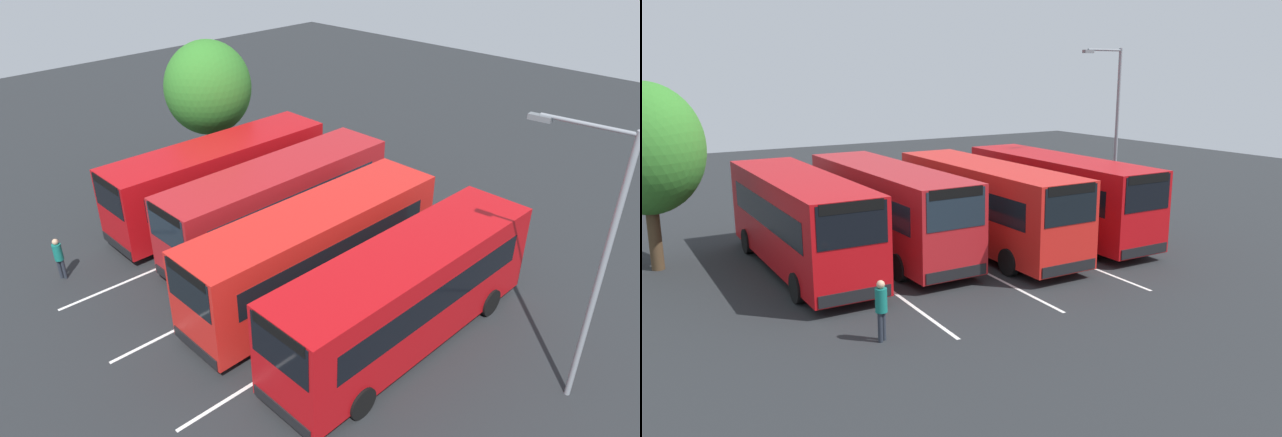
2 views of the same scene
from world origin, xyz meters
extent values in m
plane|color=#232628|center=(0.00, 0.00, 0.00)|extent=(72.49, 72.49, 0.00)
cube|color=#B70C11|center=(-0.56, -5.45, 1.86)|extent=(10.00, 2.62, 3.04)
cube|color=black|center=(4.38, -5.54, 2.67)|extent=(0.16, 2.15, 1.28)
cube|color=black|center=(-0.54, -4.26, 2.22)|extent=(8.37, 0.23, 0.97)
cube|color=black|center=(-0.58, -6.64, 2.22)|extent=(8.37, 0.23, 0.97)
cube|color=black|center=(4.40, -5.54, 3.20)|extent=(0.13, 1.95, 0.32)
cube|color=black|center=(4.41, -5.54, 0.56)|extent=(0.14, 2.24, 0.36)
cylinder|color=black|center=(2.65, -4.35, 0.48)|extent=(0.96, 0.30, 0.96)
cylinder|color=black|center=(2.61, -6.67, 0.48)|extent=(0.96, 0.30, 0.96)
cylinder|color=black|center=(-3.72, -4.24, 0.48)|extent=(0.96, 0.30, 0.96)
cylinder|color=black|center=(-3.76, -6.55, 0.48)|extent=(0.96, 0.30, 0.96)
cube|color=#AD191E|center=(-0.79, -1.93, 1.86)|extent=(9.97, 2.49, 3.04)
cube|color=#19232D|center=(4.15, -1.96, 2.67)|extent=(0.13, 2.15, 1.28)
cube|color=#19232D|center=(-0.79, -0.74, 2.22)|extent=(8.37, 0.12, 0.97)
cube|color=#19232D|center=(-0.80, -3.12, 2.22)|extent=(8.37, 0.12, 0.97)
cube|color=black|center=(4.17, -1.96, 3.20)|extent=(0.11, 1.95, 0.32)
cube|color=black|center=(4.18, -1.96, 0.56)|extent=(0.11, 2.24, 0.36)
cylinder|color=black|center=(2.40, -0.79, 0.48)|extent=(0.96, 0.28, 0.96)
cylinder|color=black|center=(2.39, -3.11, 0.48)|extent=(0.96, 0.28, 0.96)
cylinder|color=black|center=(-3.98, -0.76, 0.48)|extent=(0.96, 0.28, 0.96)
cylinder|color=black|center=(-3.99, -3.07, 0.48)|extent=(0.96, 0.28, 0.96)
cube|color=red|center=(0.66, 1.59, 1.86)|extent=(10.00, 2.60, 3.04)
cube|color=black|center=(5.60, 1.51, 2.67)|extent=(0.15, 2.15, 1.28)
cube|color=black|center=(0.68, 2.78, 2.22)|extent=(8.37, 0.21, 0.97)
cube|color=black|center=(0.64, 0.40, 2.22)|extent=(8.37, 0.21, 0.97)
cube|color=black|center=(5.62, 1.51, 3.20)|extent=(0.13, 1.95, 0.32)
cube|color=black|center=(5.63, 1.51, 0.56)|extent=(0.14, 2.24, 0.36)
cylinder|color=black|center=(3.86, 2.70, 0.48)|extent=(0.96, 0.30, 0.96)
cylinder|color=black|center=(3.83, 0.38, 0.48)|extent=(0.96, 0.30, 0.96)
cylinder|color=black|center=(-2.51, 2.80, 0.48)|extent=(0.96, 0.30, 0.96)
cylinder|color=black|center=(-2.55, 0.48, 0.48)|extent=(0.96, 0.30, 0.96)
cube|color=#B70C11|center=(0.50, 5.31, 1.86)|extent=(10.01, 2.66, 3.04)
cube|color=black|center=(5.44, 5.20, 2.67)|extent=(0.17, 2.15, 1.28)
cube|color=black|center=(0.53, 6.50, 2.22)|extent=(8.37, 0.26, 0.97)
cube|color=black|center=(0.48, 4.12, 2.22)|extent=(8.37, 0.26, 0.97)
cube|color=black|center=(5.46, 5.20, 3.20)|extent=(0.14, 1.95, 0.32)
cube|color=black|center=(5.47, 5.20, 0.56)|extent=(0.15, 2.25, 0.36)
cylinder|color=black|center=(3.71, 6.40, 0.48)|extent=(0.96, 0.30, 0.96)
cylinder|color=black|center=(3.66, 4.08, 0.48)|extent=(0.96, 0.30, 0.96)
cylinder|color=black|center=(-2.66, 6.54, 0.48)|extent=(0.96, 0.30, 0.96)
cylinder|color=black|center=(-2.71, 4.22, 0.48)|extent=(0.96, 0.30, 0.96)
cylinder|color=#232833|center=(6.62, -5.78, 0.41)|extent=(0.13, 0.13, 0.81)
cylinder|color=#232833|center=(6.53, -5.64, 0.41)|extent=(0.13, 0.13, 0.81)
cylinder|color=#146B60|center=(6.58, -5.71, 1.13)|extent=(0.44, 0.44, 0.64)
sphere|color=tan|center=(6.58, -5.71, 1.56)|extent=(0.22, 0.22, 0.22)
cylinder|color=gray|center=(-1.02, 10.06, 3.94)|extent=(0.16, 0.16, 7.88)
cylinder|color=gray|center=(-0.91, 8.96, 7.78)|extent=(0.32, 2.20, 0.10)
cube|color=slate|center=(-0.80, 7.87, 7.70)|extent=(0.26, 0.58, 0.14)
cylinder|color=#4C3823|center=(-3.33, -9.82, 1.34)|extent=(0.44, 0.44, 2.68)
ellipsoid|color=#337A28|center=(-3.33, -9.82, 4.31)|extent=(4.36, 3.92, 4.57)
cube|color=silver|center=(0.00, -3.64, 0.00)|extent=(15.14, 0.74, 0.01)
cube|color=silver|center=(0.00, 0.00, 0.00)|extent=(15.14, 0.74, 0.01)
cube|color=silver|center=(0.00, 3.64, 0.00)|extent=(15.14, 0.74, 0.01)
camera|label=1|loc=(12.41, 13.50, 12.28)|focal=32.38mm
camera|label=2|loc=(21.26, -12.38, 7.02)|focal=36.63mm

